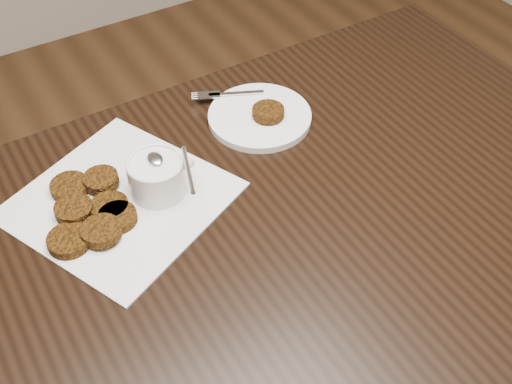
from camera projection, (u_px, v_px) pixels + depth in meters
napkin at (121, 200)px, 0.99m from camera, size 0.38×0.38×0.00m
sauce_ramekin at (154, 161)px, 0.96m from camera, size 0.13×0.13×0.12m
patty_cluster at (90, 212)px, 0.95m from camera, size 0.23×0.23×0.02m
plate_with_patty at (260, 114)px, 1.12m from camera, size 0.24×0.24×0.03m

